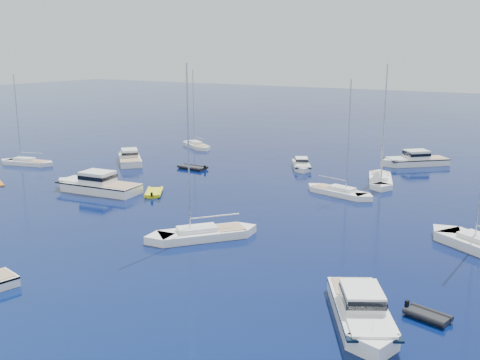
# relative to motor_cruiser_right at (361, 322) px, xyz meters

# --- Properties ---
(ground) EXTENTS (400.00, 400.00, 0.00)m
(ground) POSITION_rel_motor_cruiser_right_xyz_m (-21.54, -4.76, 0.00)
(ground) COLOR #081C4C
(ground) RESTS_ON ground
(motor_cruiser_right) EXTENTS (7.79, 10.36, 2.67)m
(motor_cruiser_right) POSITION_rel_motor_cruiser_right_xyz_m (0.00, 0.00, 0.00)
(motor_cruiser_right) COLOR white
(motor_cruiser_right) RESTS_ON ground
(motor_cruiser_centre) EXTENTS (12.17, 4.94, 3.11)m
(motor_cruiser_centre) POSITION_rel_motor_cruiser_right_xyz_m (-37.37, 14.50, 0.00)
(motor_cruiser_centre) COLOR white
(motor_cruiser_centre) RESTS_ON ground
(motor_cruiser_far_l) EXTENTS (9.21, 9.02, 2.59)m
(motor_cruiser_far_l) POSITION_rel_motor_cruiser_right_xyz_m (-45.88, 29.40, 0.00)
(motor_cruiser_far_l) COLOR silver
(motor_cruiser_far_l) RESTS_ON ground
(motor_cruiser_distant) EXTENTS (9.85, 9.53, 2.76)m
(motor_cruiser_distant) POSITION_rel_motor_cruiser_right_xyz_m (-9.67, 49.51, 0.00)
(motor_cruiser_distant) COLOR silver
(motor_cruiser_distant) RESTS_ON ground
(motor_cruiser_horizon) EXTENTS (5.64, 7.45, 1.92)m
(motor_cruiser_horizon) POSITION_rel_motor_cruiser_right_xyz_m (-22.55, 38.88, 0.00)
(motor_cruiser_horizon) COLOR white
(motor_cruiser_horizon) RESTS_ON ground
(sailboat_fore) EXTENTS (8.92, 10.07, 15.75)m
(sailboat_fore) POSITION_rel_motor_cruiser_right_xyz_m (-17.29, 7.49, 0.00)
(sailboat_fore) COLOR white
(sailboat_fore) RESTS_ON ground
(sailboat_mid_l) EXTENTS (9.35, 4.68, 13.30)m
(sailboat_mid_l) POSITION_rel_motor_cruiser_right_xyz_m (-57.45, 20.40, 0.00)
(sailboat_mid_l) COLOR silver
(sailboat_mid_l) RESTS_ON ground
(sailboat_centre) EXTENTS (9.56, 4.44, 13.61)m
(sailboat_centre) POSITION_rel_motor_cruiser_right_xyz_m (-12.60, 27.97, 0.00)
(sailboat_centre) COLOR white
(sailboat_centre) RESTS_ON ground
(sailboat_sails_r) EXTENTS (5.92, 10.63, 15.17)m
(sailboat_sails_r) POSITION_rel_motor_cruiser_right_xyz_m (-10.41, 36.15, 0.00)
(sailboat_sails_r) COLOR white
(sailboat_sails_r) RESTS_ON ground
(sailboat_far_l) EXTENTS (9.05, 6.79, 13.44)m
(sailboat_far_l) POSITION_rel_motor_cruiser_right_xyz_m (-45.18, 45.04, 0.00)
(sailboat_far_l) COLOR silver
(sailboat_far_l) RESTS_ON ground
(tender_yellow) EXTENTS (4.15, 4.66, 0.95)m
(tender_yellow) POSITION_rel_motor_cruiser_right_xyz_m (-30.85, 17.03, 0.00)
(tender_yellow) COLOR yellow
(tender_yellow) RESTS_ON ground
(tender_grey_near) EXTENTS (3.17, 2.29, 0.95)m
(tender_grey_near) POSITION_rel_motor_cruiser_right_xyz_m (3.37, 2.48, 0.00)
(tender_grey_near) COLOR black
(tender_grey_near) RESTS_ON ground
(tender_grey_far) EXTENTS (4.38, 2.46, 0.95)m
(tender_grey_far) POSITION_rel_motor_cruiser_right_xyz_m (-35.27, 30.52, 0.00)
(tender_grey_far) COLOR black
(tender_grey_far) RESTS_ON ground
(kayak_orange) EXTENTS (3.15, 1.99, 0.30)m
(kayak_orange) POSITION_rel_motor_cruiser_right_xyz_m (-50.36, 10.98, 0.00)
(kayak_orange) COLOR #CA6809
(kayak_orange) RESTS_ON ground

